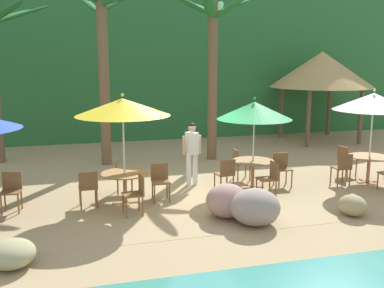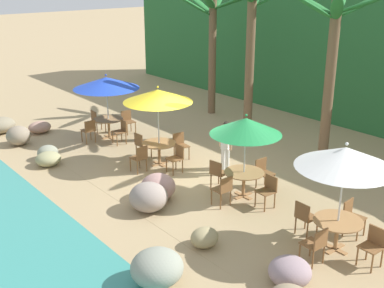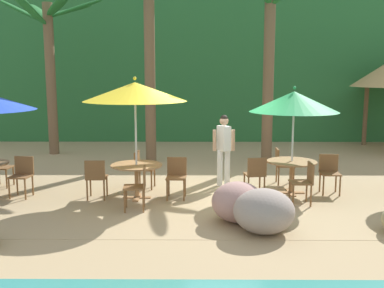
% 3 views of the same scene
% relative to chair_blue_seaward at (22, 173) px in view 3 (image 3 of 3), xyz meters
% --- Properties ---
extents(ground_plane, '(120.00, 120.00, 0.00)m').
position_rel_chair_blue_seaward_xyz_m(ground_plane, '(4.13, 0.03, -0.51)').
color(ground_plane, tan).
extents(terrace_deck, '(18.00, 5.20, 0.01)m').
position_rel_chair_blue_seaward_xyz_m(terrace_deck, '(4.13, 0.03, -0.51)').
color(terrace_deck, tan).
rests_on(terrace_deck, ground).
extents(foliage_backdrop, '(28.00, 2.40, 6.00)m').
position_rel_chair_blue_seaward_xyz_m(foliage_backdrop, '(4.13, 9.03, 2.49)').
color(foliage_backdrop, '#286633').
rests_on(foliage_backdrop, ground).
extents(rock_seawall, '(17.14, 3.29, 0.90)m').
position_rel_chair_blue_seaward_xyz_m(rock_seawall, '(5.44, -2.50, -0.16)').
color(rock_seawall, '#A57B74').
rests_on(rock_seawall, ground).
extents(chair_blue_seaward, '(0.46, 0.46, 0.87)m').
position_rel_chair_blue_seaward_xyz_m(chair_blue_seaward, '(0.00, 0.00, 0.00)').
color(chair_blue_seaward, brown).
rests_on(chair_blue_seaward, ground).
extents(umbrella_yellow, '(2.17, 2.17, 2.60)m').
position_rel_chair_blue_seaward_xyz_m(umbrella_yellow, '(2.51, -0.13, 1.77)').
color(umbrella_yellow, silver).
rests_on(umbrella_yellow, ground).
extents(dining_table_yellow, '(1.10, 1.10, 0.74)m').
position_rel_chair_blue_seaward_xyz_m(dining_table_yellow, '(2.51, -0.13, 0.10)').
color(dining_table_yellow, '#A37547').
rests_on(dining_table_yellow, ground).
extents(chair_yellow_seaward, '(0.44, 0.44, 0.87)m').
position_rel_chair_blue_seaward_xyz_m(chair_yellow_seaward, '(3.36, -0.08, 0.00)').
color(chair_yellow_seaward, brown).
rests_on(chair_yellow_seaward, ground).
extents(chair_yellow_inland, '(0.47, 0.46, 0.87)m').
position_rel_chair_blue_seaward_xyz_m(chair_yellow_inland, '(2.51, 0.72, 0.00)').
color(chair_yellow_inland, brown).
rests_on(chair_yellow_inland, ground).
extents(chair_yellow_left, '(0.43, 0.44, 0.87)m').
position_rel_chair_blue_seaward_xyz_m(chair_yellow_left, '(1.66, -0.25, 0.00)').
color(chair_yellow_left, brown).
rests_on(chair_yellow_left, ground).
extents(chair_yellow_right, '(0.46, 0.45, 0.87)m').
position_rel_chair_blue_seaward_xyz_m(chair_yellow_right, '(2.66, -0.97, 0.00)').
color(chair_yellow_right, brown).
rests_on(chair_yellow_right, ground).
extents(umbrella_green, '(1.94, 1.94, 2.39)m').
position_rel_chair_blue_seaward_xyz_m(umbrella_green, '(5.91, 0.28, 1.54)').
color(umbrella_green, silver).
rests_on(umbrella_green, ground).
extents(dining_table_green, '(1.10, 1.10, 0.74)m').
position_rel_chair_blue_seaward_xyz_m(dining_table_green, '(5.91, 0.28, 0.10)').
color(dining_table_green, '#A37547').
rests_on(dining_table_green, ground).
extents(chair_green_seaward, '(0.44, 0.45, 0.87)m').
position_rel_chair_blue_seaward_xyz_m(chair_green_seaward, '(6.76, 0.32, 0.00)').
color(chair_green_seaward, brown).
rests_on(chair_green_seaward, ground).
extents(chair_green_inland, '(0.44, 0.43, 0.87)m').
position_rel_chair_blue_seaward_xyz_m(chair_green_inland, '(5.85, 1.13, 0.00)').
color(chair_green_inland, brown).
rests_on(chair_green_inland, ground).
extents(chair_green_left, '(0.48, 0.48, 0.87)m').
position_rel_chair_blue_seaward_xyz_m(chair_green_left, '(5.08, 0.07, 0.00)').
color(chair_green_left, brown).
rests_on(chair_green_left, ground).
extents(chair_green_right, '(0.43, 0.42, 0.87)m').
position_rel_chair_blue_seaward_xyz_m(chair_green_right, '(6.00, -0.57, 0.00)').
color(chair_green_right, brown).
rests_on(chair_green_right, ground).
extents(palm_tree_nearest, '(3.58, 3.25, 5.12)m').
position_rel_chair_blue_seaward_xyz_m(palm_tree_nearest, '(-0.92, 5.20, 3.02)').
color(palm_tree_nearest, brown).
rests_on(palm_tree_nearest, ground).
extents(palm_tree_second, '(2.96, 2.65, 5.54)m').
position_rel_chair_blue_seaward_xyz_m(palm_tree_second, '(2.41, 3.98, 3.20)').
color(palm_tree_second, brown).
rests_on(palm_tree_second, ground).
extents(palm_tree_third, '(2.93, 2.72, 5.36)m').
position_rel_chair_blue_seaward_xyz_m(palm_tree_third, '(5.92, 3.84, 3.09)').
color(palm_tree_third, brown).
rests_on(palm_tree_third, ground).
extents(waiter_in_white, '(0.52, 0.39, 1.70)m').
position_rel_chair_blue_seaward_xyz_m(waiter_in_white, '(4.44, 0.96, 0.47)').
color(waiter_in_white, white).
rests_on(waiter_in_white, ground).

